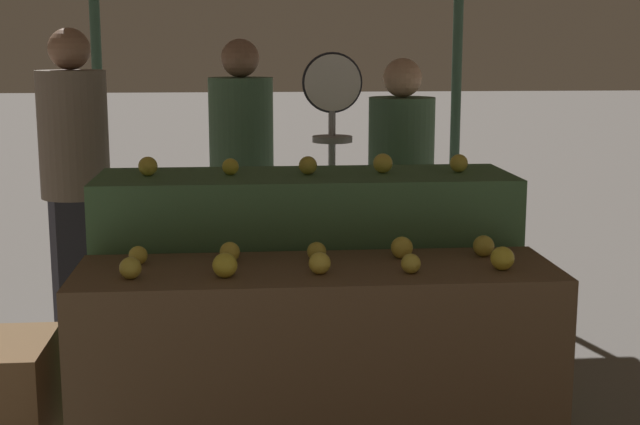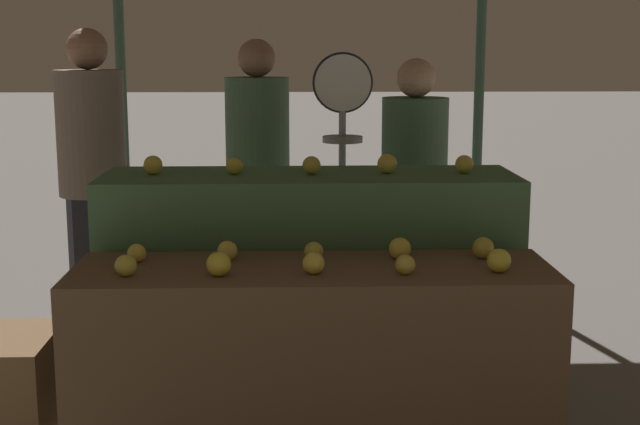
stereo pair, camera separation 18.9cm
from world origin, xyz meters
TOP-DOWN VIEW (x-y plane):
  - display_counter_front at (0.00, 0.00)m, footprint 1.78×0.55m
  - display_counter_back at (0.00, 0.60)m, footprint 1.78×0.55m
  - apple_front_0 at (-0.67, -0.11)m, footprint 0.08×0.08m
  - apple_front_1 at (-0.34, -0.12)m, footprint 0.09×0.09m
  - apple_front_2 at (0.00, -0.10)m, footprint 0.08×0.08m
  - apple_front_3 at (0.33, -0.12)m, footprint 0.07×0.07m
  - apple_front_4 at (0.67, -0.10)m, footprint 0.09×0.09m
  - apple_front_5 at (-0.66, 0.10)m, footprint 0.07×0.07m
  - apple_front_6 at (-0.32, 0.11)m, footprint 0.08×0.08m
  - apple_front_7 at (0.01, 0.10)m, footprint 0.07×0.07m
  - apple_front_8 at (0.34, 0.11)m, footprint 0.09×0.09m
  - apple_front_9 at (0.66, 0.12)m, footprint 0.08×0.08m
  - apple_back_0 at (-0.67, 0.61)m, footprint 0.08×0.08m
  - apple_back_1 at (-0.32, 0.60)m, footprint 0.07×0.07m
  - apple_back_2 at (0.01, 0.59)m, footprint 0.08×0.08m
  - apple_back_3 at (0.34, 0.61)m, footprint 0.09×0.09m
  - apple_back_4 at (0.67, 0.60)m, footprint 0.08×0.08m
  - produce_scale at (0.18, 1.24)m, footprint 0.30×0.20m
  - person_vendor_at_scale at (0.59, 1.55)m, footprint 0.42×0.42m
  - person_customer_left at (-0.27, 2.05)m, footprint 0.44×0.44m
  - person_customer_right at (-1.20, 1.84)m, footprint 0.50×0.50m

SIDE VIEW (x-z plane):
  - display_counter_front at x=0.00m, z-range 0.00..0.83m
  - display_counter_back at x=0.00m, z-range 0.00..1.10m
  - apple_front_5 at x=-0.66m, z-range 0.83..0.90m
  - apple_front_3 at x=0.33m, z-range 0.83..0.91m
  - apple_front_7 at x=0.01m, z-range 0.83..0.91m
  - apple_front_6 at x=-0.32m, z-range 0.83..0.91m
  - apple_front_0 at x=-0.67m, z-range 0.83..0.91m
  - apple_front_2 at x=0.00m, z-range 0.83..0.91m
  - apple_front_9 at x=0.66m, z-range 0.83..0.92m
  - apple_front_8 at x=0.34m, z-range 0.83..0.92m
  - apple_front_4 at x=0.67m, z-range 0.83..0.92m
  - apple_front_1 at x=-0.34m, z-range 0.83..0.92m
  - person_vendor_at_scale at x=0.59m, z-range 0.12..1.69m
  - person_customer_left at x=-0.27m, z-range 0.13..1.81m
  - person_customer_right at x=-1.20m, z-range 0.13..1.87m
  - apple_back_1 at x=-0.32m, z-range 1.10..1.17m
  - apple_back_2 at x=0.01m, z-range 1.10..1.18m
  - apple_back_4 at x=0.67m, z-range 1.10..1.18m
  - apple_back_0 at x=-0.67m, z-range 1.10..1.18m
  - apple_back_3 at x=0.34m, z-range 1.10..1.18m
  - produce_scale at x=0.18m, z-range 0.38..1.99m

